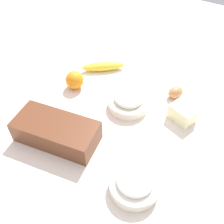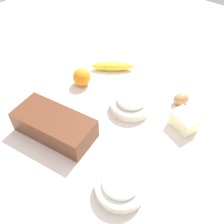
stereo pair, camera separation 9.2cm
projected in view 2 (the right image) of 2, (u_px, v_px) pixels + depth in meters
ground_plane at (112, 121)px, 0.96m from camera, size 2.40×2.40×0.02m
loaf_pan at (54, 125)px, 0.88m from camera, size 0.30×0.17×0.08m
flour_bowl at (131, 103)px, 0.97m from camera, size 0.16×0.16×0.06m
sugar_bowl at (121, 185)px, 0.73m from camera, size 0.15×0.15×0.07m
banana at (113, 66)px, 1.15m from camera, size 0.18×0.15×0.04m
orange_fruit at (82, 77)px, 1.07m from camera, size 0.07×0.07×0.07m
butter_block at (184, 121)px, 0.90m from camera, size 0.11×0.09×0.06m
egg_near_butter at (181, 99)px, 0.99m from camera, size 0.07×0.08×0.05m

